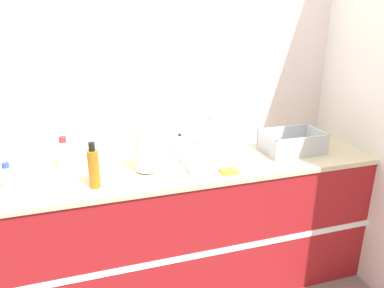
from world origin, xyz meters
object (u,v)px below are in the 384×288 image
at_px(sink, 219,155).
at_px(soap_dispenser, 180,142).
at_px(dish_rack, 292,144).
at_px(bottle_clear, 8,177).
at_px(bottle_amber, 94,168).
at_px(paper_towel_roll, 146,151).
at_px(bottle_white_spray, 64,154).

height_order(sink, soap_dispenser, sink).
height_order(dish_rack, bottle_clear, bottle_clear).
height_order(dish_rack, bottle_amber, bottle_amber).
relative_size(paper_towel_roll, dish_rack, 0.64).
bearing_deg(soap_dispenser, dish_rack, -21.56).
bearing_deg(bottle_white_spray, dish_rack, -7.31).
bearing_deg(sink, bottle_white_spray, 171.62).
distance_m(dish_rack, bottle_clear, 1.69).
xyz_separation_m(sink, bottle_amber, (-0.77, -0.20, 0.09)).
height_order(paper_towel_roll, bottle_white_spray, paper_towel_roll).
bearing_deg(bottle_clear, bottle_amber, -16.19).
relative_size(dish_rack, bottle_clear, 2.67).
relative_size(sink, dish_rack, 1.32).
distance_m(sink, bottle_white_spray, 0.93).
distance_m(bottle_amber, bottle_white_spray, 0.37).
bearing_deg(dish_rack, sink, 174.71).
height_order(dish_rack, soap_dispenser, dish_rack).
height_order(paper_towel_roll, bottle_amber, bottle_amber).
bearing_deg(bottle_clear, dish_rack, 0.89).
height_order(paper_towel_roll, soap_dispenser, paper_towel_roll).
distance_m(paper_towel_roll, bottle_amber, 0.32).
bearing_deg(bottle_clear, paper_towel_roll, -0.30).
xyz_separation_m(sink, paper_towel_roll, (-0.47, -0.08, 0.11)).
height_order(sink, bottle_white_spray, sink).
xyz_separation_m(bottle_amber, bottle_white_spray, (-0.15, 0.33, -0.03)).
xyz_separation_m(paper_towel_roll, bottle_white_spray, (-0.45, 0.21, -0.04)).
relative_size(sink, bottle_white_spray, 2.70).
bearing_deg(sink, bottle_amber, -165.64).
height_order(sink, paper_towel_roll, paper_towel_roll).
bearing_deg(bottle_white_spray, sink, -8.38).
height_order(bottle_clear, soap_dispenser, bottle_clear).
bearing_deg(dish_rack, soap_dispenser, 158.44).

